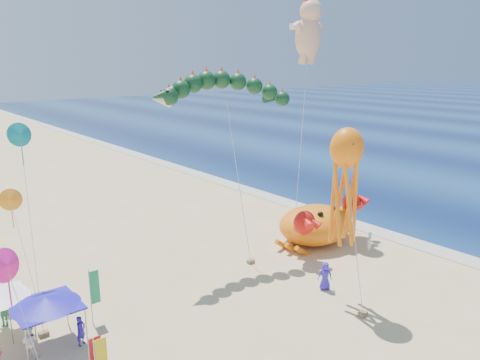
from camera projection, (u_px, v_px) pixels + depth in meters
name	position (u px, v px, depth m)	size (l,w,h in m)	color
ground	(282.00, 274.00, 31.50)	(320.00, 320.00, 0.00)	#D1B784
foam_strip	(385.00, 234.00, 38.87)	(320.00, 320.00, 0.00)	silver
crab_inflatable	(316.00, 223.00, 36.62)	(8.35, 5.89, 3.66)	orange
dragon_kite	(225.00, 94.00, 32.34)	(11.00, 4.11, 12.94)	#0E331A
cherub_kite	(309.00, 30.00, 38.04)	(6.31, 4.84, 18.92)	#EFB192
octopus_kite	(345.00, 177.00, 26.49)	(2.02, 3.28, 10.40)	orange
canopy_blue	(46.00, 302.00, 22.98)	(3.33, 3.33, 2.71)	gray
feather_flags	(63.00, 339.00, 20.66)	(7.58, 6.32, 3.20)	gray
beachgoers	(112.00, 308.00, 25.56)	(25.62, 10.22, 1.80)	#2B1A9B
small_kites	(18.00, 209.00, 23.11)	(4.57, 14.32, 10.82)	orange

